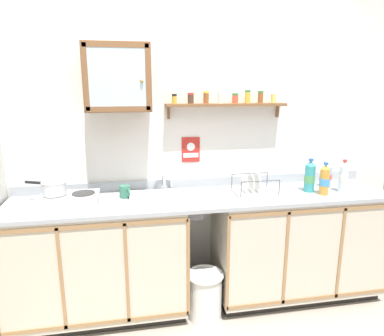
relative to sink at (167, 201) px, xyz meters
name	(u,v)px	position (x,y,z in m)	size (l,w,h in m)	color
floor	(212,326)	(0.30, -0.34, -0.92)	(6.07, 6.07, 0.00)	#9E9384
back_wall	(197,143)	(0.30, 0.27, 0.41)	(3.67, 0.07, 2.64)	silver
lower_cabinet_run	(98,262)	(-0.55, -0.03, -0.46)	(1.36, 0.57, 0.93)	black
lower_cabinet_run_right	(296,245)	(1.11, -0.03, -0.46)	(1.42, 0.57, 0.93)	black
countertop	(205,198)	(0.30, -0.04, 0.02)	(3.03, 0.59, 0.03)	#9EA3A8
backsplash	(198,182)	(0.30, 0.24, 0.07)	(3.03, 0.02, 0.08)	#9EA3A8
sink	(167,201)	(0.00, 0.00, 0.00)	(0.59, 0.46, 0.43)	silver
hot_plate_stove	(69,200)	(-0.73, -0.04, 0.07)	(0.42, 0.28, 0.08)	silver
saucepan	(54,187)	(-0.83, -0.02, 0.16)	(0.31, 0.20, 0.10)	silver
bottle_water_blue_0	(327,175)	(1.39, 0.03, 0.14)	(0.08, 0.08, 0.24)	#8CB7E0
bottle_water_clear_1	(343,177)	(1.44, -0.12, 0.16)	(0.07, 0.07, 0.27)	silver
bottle_juice_amber_2	(324,180)	(1.25, -0.15, 0.15)	(0.08, 0.08, 0.27)	gold
bottle_detergent_teal_3	(310,177)	(1.18, -0.06, 0.16)	(0.09, 0.09, 0.28)	teal
dish_rack	(253,189)	(0.71, -0.02, 0.07)	(0.34, 0.27, 0.17)	#B2B2B7
mug	(125,192)	(-0.32, 0.05, 0.08)	(0.09, 0.12, 0.10)	#337259
wall_cabinet	(118,78)	(-0.34, 0.10, 0.94)	(0.48, 0.31, 0.49)	brown
spice_shelf	(227,103)	(0.52, 0.18, 0.75)	(1.00, 0.14, 0.23)	brown
warning_sign	(191,150)	(0.23, 0.24, 0.36)	(0.15, 0.01, 0.21)	#B2261E
trash_bin	(205,294)	(0.26, -0.22, -0.72)	(0.30, 0.30, 0.39)	silver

